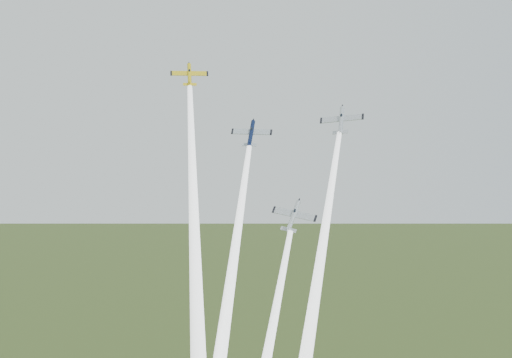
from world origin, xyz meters
The scene contains 7 objects.
plane_yellow centered at (-12.44, 2.38, 111.71)m, with size 7.24×7.19×1.13m, color yellow, non-canonical shape.
smoke_trail_yellow centered at (-9.89, -21.78, 80.38)m, with size 2.71×2.71×72.89m, color white, non-canonical shape.
plane_navy centered at (-0.75, -0.94, 100.39)m, with size 7.72×7.66×1.21m, color #0C1737, non-canonical shape.
smoke_trail_navy centered at (-5.12, -22.68, 71.79)m, with size 2.71×2.71×65.97m, color white, non-canonical shape.
plane_silver_right centered at (16.87, 3.33, 103.16)m, with size 8.60×8.53×1.35m, color #B1B7BF, non-canonical shape.
smoke_trail_silver_right centered at (9.07, -18.47, 73.31)m, with size 2.71×2.71×69.14m, color white, non-canonical shape.
plane_silver_low centered at (6.46, -8.81, 85.57)m, with size 8.04×7.98×1.26m, color #A6AEB4, non-canonical shape.
Camera 1 is at (-3.60, -120.54, 94.91)m, focal length 45.00 mm.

